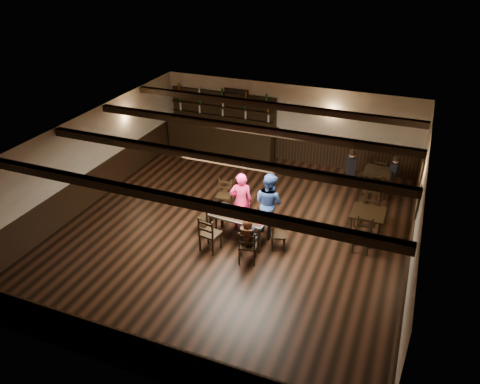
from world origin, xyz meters
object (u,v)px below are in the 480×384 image
at_px(chair_near_left, 208,232).
at_px(cake, 227,209).
at_px(dining_table, 240,218).
at_px(chair_near_right, 247,245).
at_px(bar_counter, 221,133).
at_px(man_blue, 269,203).
at_px(woman_pink, 241,201).

distance_m(chair_near_left, cake, 0.92).
xyz_separation_m(dining_table, chair_near_left, (-0.53, -0.79, -0.09)).
distance_m(chair_near_right, bar_counter, 6.71).
height_order(dining_table, bar_counter, bar_counter).
bearing_deg(cake, chair_near_right, -46.20).
xyz_separation_m(dining_table, cake, (-0.38, 0.09, 0.13)).
relative_size(dining_table, man_blue, 0.91).
distance_m(dining_table, chair_near_right, 1.03).
xyz_separation_m(chair_near_left, man_blue, (1.08, 1.47, 0.28)).
bearing_deg(cake, bar_counter, 115.37).
bearing_deg(chair_near_right, woman_pink, 117.21).
bearing_deg(chair_near_right, bar_counter, 118.98).
xyz_separation_m(woman_pink, cake, (-0.21, -0.43, -0.03)).
height_order(woman_pink, cake, woman_pink).
bearing_deg(chair_near_left, cake, 80.71).
relative_size(chair_near_left, bar_counter, 0.24).
height_order(dining_table, woman_pink, woman_pink).
distance_m(chair_near_right, woman_pink, 1.59).
bearing_deg(chair_near_right, chair_near_left, 175.73).
bearing_deg(chair_near_left, dining_table, 56.27).
xyz_separation_m(cake, bar_counter, (-2.32, 4.90, -0.07)).
distance_m(cake, bar_counter, 5.42).
distance_m(man_blue, cake, 1.10).
distance_m(chair_near_left, man_blue, 1.84).
xyz_separation_m(chair_near_left, chair_near_right, (1.07, -0.08, -0.04)).
bearing_deg(man_blue, chair_near_right, 113.16).
xyz_separation_m(chair_near_right, cake, (-0.92, 0.96, 0.26)).
relative_size(chair_near_left, man_blue, 0.58).
relative_size(dining_table, woman_pink, 0.94).
distance_m(dining_table, chair_near_left, 0.96).
bearing_deg(man_blue, chair_near_left, 77.25).
relative_size(man_blue, bar_counter, 0.41).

